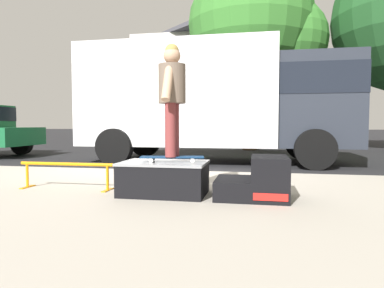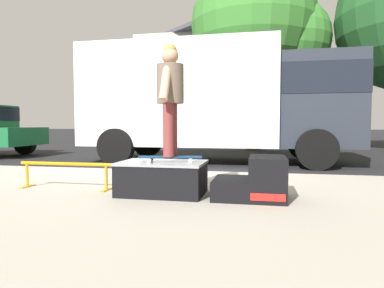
% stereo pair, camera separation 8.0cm
% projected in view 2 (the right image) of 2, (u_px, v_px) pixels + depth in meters
% --- Properties ---
extents(ground_plane, '(140.00, 140.00, 0.00)m').
position_uv_depth(ground_plane, '(137.00, 172.00, 7.14)').
color(ground_plane, black).
extents(sidewalk_slab, '(50.00, 5.00, 0.12)m').
position_uv_depth(sidewalk_slab, '(51.00, 199.00, 4.20)').
color(sidewalk_slab, '#A8A093').
rests_on(sidewalk_slab, ground).
extents(skate_box, '(1.05, 0.70, 0.41)m').
position_uv_depth(skate_box, '(162.00, 177.00, 4.21)').
color(skate_box, black).
rests_on(skate_box, sidewalk_slab).
extents(kicker_ramp, '(0.84, 0.70, 0.50)m').
position_uv_depth(kicker_ramp, '(256.00, 181.00, 3.98)').
color(kicker_ramp, black).
rests_on(kicker_ramp, sidewalk_slab).
extents(grind_rail, '(1.35, 0.28, 0.36)m').
position_uv_depth(grind_rail, '(66.00, 169.00, 4.59)').
color(grind_rail, orange).
rests_on(grind_rail, sidewalk_slab).
extents(skateboard, '(0.80, 0.34, 0.07)m').
position_uv_depth(skateboard, '(170.00, 157.00, 4.17)').
color(skateboard, navy).
rests_on(skateboard, skate_box).
extents(skater_kid, '(0.33, 0.70, 1.37)m').
position_uv_depth(skater_kid, '(170.00, 91.00, 4.12)').
color(skater_kid, brown).
rests_on(skater_kid, skateboard).
extents(box_truck, '(6.91, 2.63, 3.05)m').
position_uv_depth(box_truck, '(218.00, 98.00, 8.91)').
color(box_truck, silver).
rests_on(box_truck, ground).
extents(street_tree_main, '(5.32, 4.83, 7.26)m').
position_uv_depth(street_tree_main, '(261.00, 29.00, 13.05)').
color(street_tree_main, brown).
rests_on(street_tree_main, ground).
extents(house_behind, '(9.54, 8.23, 8.40)m').
position_uv_depth(house_behind, '(221.00, 74.00, 21.53)').
color(house_behind, silver).
rests_on(house_behind, ground).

